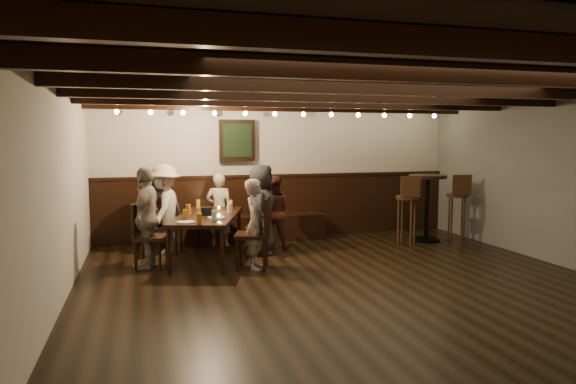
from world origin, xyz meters
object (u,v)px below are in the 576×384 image
object	(u,v)px
person_bench_left	(163,209)
high_top_table	(427,198)
chair_right_near	(259,237)
person_bench_centre	(219,210)
person_bench_right	(273,212)
bar_stool_left	(407,219)
person_right_far	(256,224)
chair_left_far	(150,248)
bar_stool_right	(457,216)
chair_right_far	(254,247)
chair_left_near	(167,237)
person_left_near	(165,209)
person_right_near	(261,210)
person_left_far	(147,218)
dining_table	(207,219)

from	to	relation	value
person_bench_left	high_top_table	xyz separation A→B (m)	(4.44, -0.72, 0.13)
chair_right_near	person_bench_centre	bearing A→B (deg)	50.12
person_bench_right	bar_stool_left	size ratio (longest dim) A/B	1.01
person_right_far	person_bench_right	bearing A→B (deg)	-6.34
person_bench_left	high_top_table	world-z (taller)	person_bench_left
chair_left_far	bar_stool_right	bearing A→B (deg)	112.81
chair_right_far	person_right_far	world-z (taller)	person_right_far
chair_left_near	chair_right_far	bearing A→B (deg)	57.97
chair_right_far	person_bench_left	distance (m)	2.14
chair_right_far	person_left_near	xyz separation A→B (m)	(-1.13, 1.30, 0.40)
chair_left_far	person_right_near	distance (m)	1.77
person_left_far	person_right_far	size ratio (longest dim) A/B	1.13
chair_right_near	chair_right_far	world-z (taller)	chair_right_far
person_bench_left	high_top_table	size ratio (longest dim) A/B	1.09
person_right_far	bar_stool_right	distance (m)	3.89
chair_left_far	chair_right_far	distance (m)	1.44
bar_stool_left	bar_stool_right	size ratio (longest dim) A/B	1.00
person_bench_right	person_right_near	bearing A→B (deg)	71.57
chair_right_far	person_bench_left	size ratio (longest dim) A/B	0.78
bar_stool_right	person_bench_centre	bearing A→B (deg)	-179.00
person_left_near	person_right_near	size ratio (longest dim) A/B	1.00
chair_left_near	bar_stool_left	world-z (taller)	bar_stool_left
high_top_table	dining_table	bearing A→B (deg)	-173.88
person_bench_right	high_top_table	size ratio (longest dim) A/B	1.03
chair_left_far	person_bench_left	world-z (taller)	person_bench_left
chair_right_near	chair_left_far	bearing A→B (deg)	122.06
chair_left_far	person_right_near	bearing A→B (deg)	121.49
chair_left_near	chair_right_near	bearing A→B (deg)	90.00
high_top_table	chair_left_near	bearing A→B (deg)	176.96
person_left_far	bar_stool_right	world-z (taller)	person_left_far
chair_left_near	person_left_near	xyz separation A→B (m)	(-0.03, 0.01, 0.44)
chair_right_far	person_right_near	distance (m)	0.98
person_right_far	high_top_table	bearing A→B (deg)	-54.27
chair_left_near	chair_right_near	xyz separation A→B (m)	(1.37, -0.44, 0.00)
chair_left_near	bar_stool_left	size ratio (longest dim) A/B	0.73
chair_left_near	person_right_near	bearing A→B (deg)	90.00
chair_right_near	person_right_near	bearing A→B (deg)	-90.00
person_bench_centre	high_top_table	world-z (taller)	person_bench_centre
person_right_near	bar_stool_right	distance (m)	3.51
chair_right_far	bar_stool_left	bearing A→B (deg)	-55.40
chair_right_far	person_right_near	size ratio (longest dim) A/B	0.71
chair_left_far	person_left_far	xyz separation A→B (m)	(-0.03, 0.01, 0.43)
bar_stool_left	bar_stool_right	distance (m)	1.00
person_bench_left	chair_left_far	bearing A→B (deg)	97.63
person_left_near	bar_stool_left	size ratio (longest dim) A/B	1.19
chair_right_near	person_bench_left	distance (m)	1.72
chair_right_far	person_left_near	world-z (taller)	person_left_near
person_bench_centre	person_left_far	xyz separation A→B (m)	(-1.17, -1.20, 0.10)
person_bench_right	bar_stool_right	xyz separation A→B (m)	(3.22, -0.33, -0.16)
high_top_table	chair_right_near	bearing A→B (deg)	-176.19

